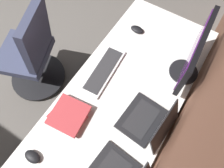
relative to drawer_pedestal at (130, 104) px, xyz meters
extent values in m
cube|color=brown|center=(0.28, 0.41, 0.95)|extent=(4.72, 0.10, 2.60)
cube|color=white|center=(0.17, -0.03, 0.37)|extent=(1.82, 0.73, 0.03)
cylinder|color=silver|center=(-0.68, -0.33, 0.00)|extent=(0.05, 0.05, 0.70)
cylinder|color=silver|center=(-0.68, 0.28, 0.00)|extent=(0.05, 0.05, 0.70)
cube|color=white|center=(0.00, 0.00, 0.00)|extent=(0.40, 0.50, 0.69)
cube|color=silver|center=(0.00, -0.25, 0.00)|extent=(0.37, 0.01, 0.61)
cylinder|color=black|center=(-0.26, 0.24, 0.39)|extent=(0.20, 0.20, 0.01)
cylinder|color=black|center=(-0.26, 0.24, 0.44)|extent=(0.04, 0.04, 0.10)
cube|color=black|center=(-0.26, 0.24, 0.64)|extent=(0.51, 0.06, 0.28)
cube|color=#4C1960|center=(-0.27, 0.23, 0.64)|extent=(0.47, 0.04, 0.25)
cube|color=black|center=(0.19, 0.16, 0.39)|extent=(0.31, 0.25, 0.01)
cube|color=#262628|center=(0.19, 0.16, 0.40)|extent=(0.24, 0.16, 0.00)
cube|color=black|center=(0.21, 0.30, 0.50)|extent=(0.29, 0.09, 0.21)
cube|color=#19234C|center=(0.21, 0.30, 0.50)|extent=(0.26, 0.08, 0.17)
cube|color=silver|center=(0.03, -0.24, 0.39)|extent=(0.43, 0.17, 0.02)
cube|color=#2D2D30|center=(0.03, -0.24, 0.40)|extent=(0.38, 0.14, 0.00)
ellipsoid|color=black|center=(0.73, -0.27, 0.40)|extent=(0.06, 0.10, 0.03)
ellipsoid|color=black|center=(-0.42, -0.22, 0.40)|extent=(0.06, 0.10, 0.03)
cube|color=#B2383D|center=(0.43, -0.25, 0.39)|extent=(0.18, 0.22, 0.02)
cube|color=#B2383D|center=(0.42, -0.24, 0.42)|extent=(0.24, 0.23, 0.02)
cube|color=#383D56|center=(0.13, -1.03, 0.11)|extent=(0.56, 0.55, 0.07)
cube|color=#383D56|center=(0.06, -0.83, 0.40)|extent=(0.42, 0.26, 0.50)
cylinder|color=black|center=(0.13, -1.03, -0.10)|extent=(0.05, 0.05, 0.37)
cylinder|color=black|center=(0.13, -1.03, -0.31)|extent=(0.56, 0.56, 0.03)
camera|label=1|loc=(0.63, 0.21, 1.69)|focal=34.00mm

